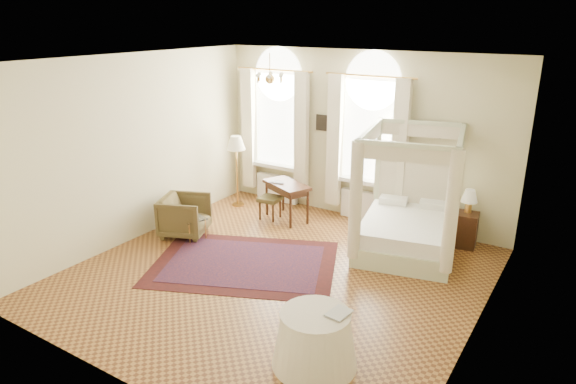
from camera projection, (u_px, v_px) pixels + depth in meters
The scene contains 18 objects.
ground at pixel (276, 275), 8.11m from camera, with size 6.00×6.00×0.00m, color #8F5E29.
room_walls at pixel (275, 154), 7.47m from camera, with size 6.00×6.00×6.00m.
window_left at pixel (276, 135), 10.89m from camera, with size 1.62×0.27×3.29m.
window_right at pixel (367, 148), 9.82m from camera, with size 1.62×0.27×3.29m.
chandelier at pixel (270, 77), 8.58m from camera, with size 0.51×0.45×0.50m.
wall_pictures at pixel (365, 126), 9.83m from camera, with size 2.54×0.03×0.39m.
canopy_bed at pixel (407, 225), 8.78m from camera, with size 1.97×2.25×2.13m.
nightstand at pixel (464, 230), 9.06m from camera, with size 0.43×0.39×0.62m, color #361A0E.
nightstand_lamp at pixel (470, 197), 8.92m from camera, with size 0.28×0.28×0.41m.
writing_desk at pixel (287, 189), 10.15m from camera, with size 1.13×0.89×0.75m.
laptop at pixel (277, 182), 10.19m from camera, with size 0.31×0.20×0.02m, color black.
stool at pixel (270, 200), 10.26m from camera, with size 0.43×0.43×0.46m.
armchair at pixel (185, 216), 9.50m from camera, with size 0.80×0.83×0.75m, color #4B3E20.
coffee_table at pixel (190, 219), 9.41m from camera, with size 0.68×0.57×0.40m.
floor_lamp at pixel (236, 147), 10.71m from camera, with size 0.39×0.39×1.52m.
oriental_rug at pixel (244, 263), 8.48m from camera, with size 3.57×3.14×0.01m.
side_table at pixel (315, 339), 5.93m from camera, with size 1.00×1.00×0.68m.
book at pixel (331, 310), 5.86m from camera, with size 0.22×0.30×0.03m, color black.
Camera 1 is at (4.04, -6.02, 3.87)m, focal length 32.00 mm.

